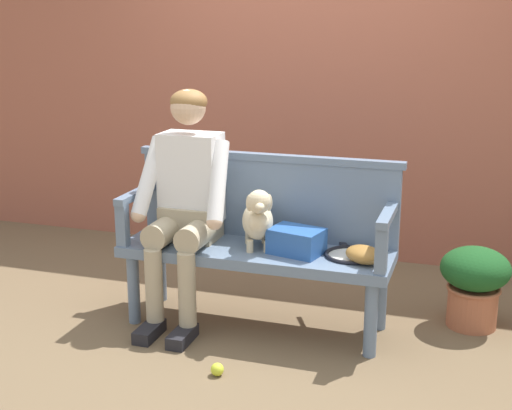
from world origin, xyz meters
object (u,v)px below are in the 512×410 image
dog_on_bench (258,218)px  potted_plant (474,282)px  baseball_glove (364,255)px  tennis_racket (350,253)px  garden_bench (256,259)px  tennis_ball (218,370)px  person_seated (186,196)px  sports_bag (296,241)px

dog_on_bench → potted_plant: bearing=18.9°
baseball_glove → tennis_racket: bearing=171.0°
tennis_racket → potted_plant: 0.77m
garden_bench → potted_plant: size_ratio=3.25×
tennis_ball → potted_plant: bearing=40.3°
person_seated → potted_plant: (1.60, 0.39, -0.47)m
tennis_ball → tennis_racket: bearing=52.1°
garden_bench → tennis_ball: size_ratio=23.26×
tennis_ball → potted_plant: size_ratio=0.14×
person_seated → sports_bag: size_ratio=4.79×
baseball_glove → potted_plant: size_ratio=0.47×
baseball_glove → tennis_ball: (-0.62, -0.57, -0.48)m
dog_on_bench → baseball_glove: dog_on_bench is taller
potted_plant → tennis_racket: bearing=-153.4°
baseball_glove → tennis_ball: bearing=-98.8°
dog_on_bench → tennis_racket: bearing=7.6°
dog_on_bench → sports_bag: size_ratio=1.30×
person_seated → potted_plant: size_ratio=2.84×
baseball_glove → potted_plant: bearing=75.8°
sports_bag → tennis_ball: (-0.24, -0.61, -0.51)m
tennis_ball → dog_on_bench: bearing=88.5°
tennis_racket → tennis_ball: tennis_racket is taller
tennis_racket → sports_bag: (-0.29, -0.06, 0.06)m
baseball_glove → tennis_ball: baseball_glove is taller
person_seated → potted_plant: person_seated is taller
garden_bench → potted_plant: bearing=17.6°
dog_on_bench → potted_plant: (1.17, 0.40, -0.38)m
person_seated → sports_bag: 0.68m
garden_bench → potted_plant: 1.25m
sports_bag → tennis_ball: sports_bag is taller
person_seated → tennis_racket: person_seated is taller
dog_on_bench → sports_bag: (0.22, 0.00, -0.11)m
baseball_glove → sports_bag: 0.38m
dog_on_bench → tennis_ball: 0.87m
dog_on_bench → person_seated: bearing=178.3°
tennis_racket → baseball_glove: bearing=-47.5°
person_seated → tennis_ball: 1.03m
person_seated → tennis_ball: size_ratio=20.34×
garden_bench → sports_bag: bearing=-4.5°
tennis_racket → person_seated: bearing=-176.7°
person_seated → dog_on_bench: 0.44m
sports_bag → potted_plant: size_ratio=0.59×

